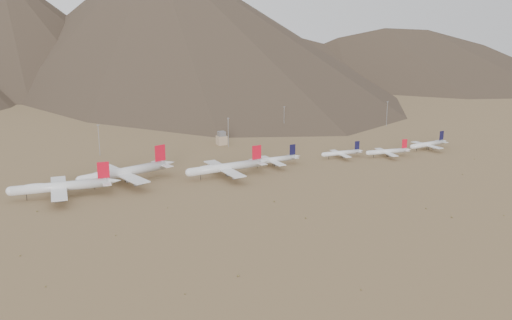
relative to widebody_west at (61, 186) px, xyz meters
name	(u,v)px	position (x,y,z in m)	size (l,w,h in m)	color
ground	(250,184)	(119.42, -27.01, -7.16)	(3000.00, 3000.00, 0.00)	#9C7C51
widebody_west	(61,186)	(0.00, 0.00, 0.00)	(69.77, 54.11, 20.77)	white
widebody_centre	(125,172)	(43.61, 13.50, 0.58)	(74.03, 58.38, 22.44)	white
widebody_east	(226,167)	(112.30, -2.26, -0.32)	(66.80, 51.36, 19.83)	white
narrowbody_a	(274,160)	(156.94, 8.16, -2.27)	(45.66, 32.66, 15.06)	white
narrowbody_b	(342,153)	(218.07, 6.23, -3.07)	(38.21, 27.58, 12.62)	white
narrowbody_c	(388,151)	(253.73, -7.30, -2.76)	(40.80, 29.76, 13.56)	white
narrowbody_d	(428,144)	(301.06, -2.33, -2.46)	(43.93, 31.68, 14.50)	white
control_tower	(222,139)	(149.42, 92.99, -1.84)	(8.00, 8.00, 12.00)	tan
mast_west	(99,139)	(44.24, 100.69, 7.04)	(2.00, 0.60, 25.70)	gray
mast_centre	(228,131)	(151.31, 82.51, 7.04)	(2.00, 0.60, 25.70)	gray
mast_east	(284,118)	(225.54, 116.31, 7.04)	(2.00, 0.60, 25.70)	gray
mast_far_east	(387,112)	(336.52, 97.64, 7.04)	(2.00, 0.60, 25.70)	gray
desert_scrub	(237,238)	(71.12, -112.04, -6.84)	(438.98, 165.34, 0.84)	brown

